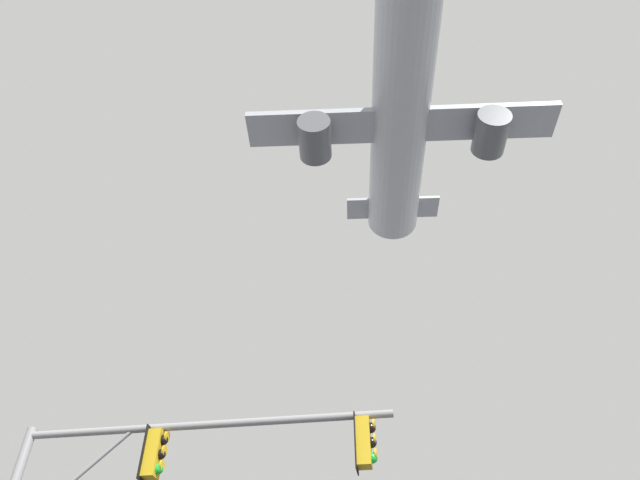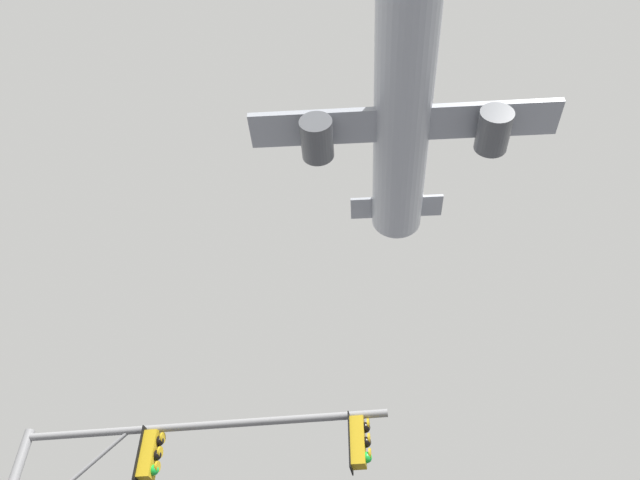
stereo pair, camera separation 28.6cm
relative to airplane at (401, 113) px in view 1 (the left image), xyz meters
The scene contains 1 object.
airplane is the anchor object (origin of this frame).
Camera 1 is at (0.05, -4.47, 1.68)m, focal length 32.56 mm.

